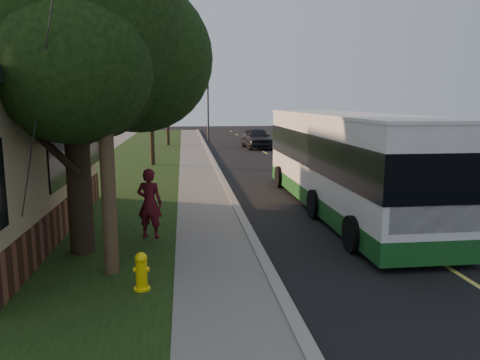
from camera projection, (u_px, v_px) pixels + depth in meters
name	position (u px, v px, depth m)	size (l,w,h in m)	color
ground	(275.00, 286.00, 9.29)	(120.00, 120.00, 0.00)	black
road	(323.00, 189.00, 19.55)	(8.00, 80.00, 0.01)	black
curb	(228.00, 190.00, 19.06)	(0.25, 80.00, 0.12)	gray
sidewalk	(203.00, 191.00, 18.95)	(2.00, 80.00, 0.08)	slate
grass_verge	(115.00, 193.00, 18.54)	(5.00, 80.00, 0.07)	black
fire_hydrant	(141.00, 271.00, 8.91)	(0.32, 0.32, 0.74)	yellow
utility_pole	(101.00, 49.00, 9.09)	(2.86, 3.21, 9.07)	#473321
leafy_tree	(73.00, 32.00, 10.52)	(6.30, 6.00, 7.80)	black
bare_tree_near	(152.00, 128.00, 26.13)	(1.38, 1.21, 4.31)	black
bare_tree_far	(168.00, 121.00, 37.96)	(1.38, 1.21, 4.03)	black
traffic_signal	(208.00, 106.00, 42.10)	(0.18, 0.22, 5.50)	#2D2D30
transit_bus	(344.00, 159.00, 15.50)	(2.76, 11.97, 3.24)	silver
skateboarder	(150.00, 203.00, 12.23)	(0.67, 0.44, 1.85)	#55111A
distant_car	(257.00, 138.00, 36.41)	(1.91, 4.74, 1.61)	black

